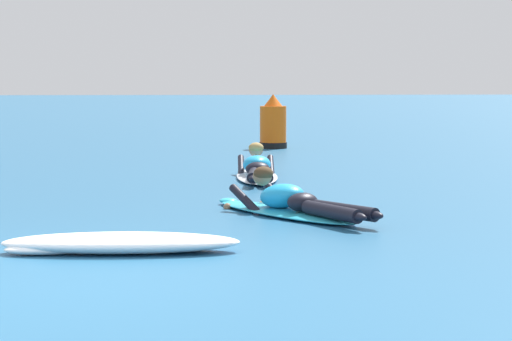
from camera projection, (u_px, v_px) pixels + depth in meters
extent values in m
plane|color=#235B84|center=(120.00, 165.00, 17.47)|extent=(120.00, 120.00, 0.00)
ellipsoid|color=#2DB2D1|center=(285.00, 212.00, 11.27)|extent=(1.66, 2.30, 0.07)
ellipsoid|color=#2DB2D1|center=(228.00, 201.00, 12.19)|extent=(0.28, 0.28, 0.06)
ellipsoid|color=#1E9EDB|center=(282.00, 196.00, 11.30)|extent=(0.66, 0.74, 0.34)
ellipsoid|color=black|center=(303.00, 202.00, 10.99)|extent=(0.43, 0.41, 0.20)
cylinder|color=black|center=(332.00, 212.00, 10.47)|extent=(0.52, 0.85, 0.14)
ellipsoid|color=black|center=(358.00, 217.00, 10.09)|extent=(0.20, 0.24, 0.08)
cylinder|color=black|center=(344.00, 211.00, 10.56)|extent=(0.60, 0.81, 0.14)
ellipsoid|color=black|center=(375.00, 215.00, 10.21)|extent=(0.20, 0.24, 0.08)
cylinder|color=black|center=(247.00, 202.00, 11.47)|extent=(0.38, 0.56, 0.34)
sphere|color=#8C6647|center=(227.00, 207.00, 11.79)|extent=(0.09, 0.09, 0.09)
cylinder|color=black|center=(281.00, 199.00, 11.70)|extent=(0.38, 0.56, 0.34)
sphere|color=#8C6647|center=(262.00, 205.00, 12.01)|extent=(0.09, 0.09, 0.09)
sphere|color=#8C6647|center=(262.00, 176.00, 11.58)|extent=(0.21, 0.21, 0.21)
ellipsoid|color=#47331E|center=(263.00, 173.00, 11.57)|extent=(0.29, 0.28, 0.16)
ellipsoid|color=silver|center=(257.00, 176.00, 15.22)|extent=(0.67, 2.39, 0.07)
ellipsoid|color=silver|center=(255.00, 169.00, 16.35)|extent=(0.22, 0.21, 0.06)
ellipsoid|color=#1E9EDB|center=(257.00, 164.00, 15.25)|extent=(0.43, 0.72, 0.35)
ellipsoid|color=black|center=(258.00, 169.00, 14.85)|extent=(0.35, 0.29, 0.20)
cylinder|color=black|center=(253.00, 175.00, 14.27)|extent=(0.22, 0.87, 0.14)
ellipsoid|color=black|center=(252.00, 178.00, 13.85)|extent=(0.11, 0.22, 0.08)
cylinder|color=black|center=(265.00, 175.00, 14.28)|extent=(0.16, 0.86, 0.14)
ellipsoid|color=black|center=(268.00, 178.00, 13.85)|extent=(0.11, 0.22, 0.08)
cylinder|color=black|center=(241.00, 168.00, 15.64)|extent=(0.11, 0.61, 0.35)
sphere|color=tan|center=(241.00, 172.00, 16.04)|extent=(0.09, 0.09, 0.09)
cylinder|color=black|center=(271.00, 168.00, 15.63)|extent=(0.11, 0.61, 0.35)
sphere|color=tan|center=(270.00, 172.00, 16.01)|extent=(0.09, 0.09, 0.09)
sphere|color=tan|center=(256.00, 150.00, 15.64)|extent=(0.21, 0.21, 0.21)
ellipsoid|color=#AD894C|center=(256.00, 148.00, 15.62)|extent=(0.23, 0.21, 0.16)
ellipsoid|color=white|center=(121.00, 243.00, 8.88)|extent=(2.01, 0.60, 0.17)
ellipsoid|color=white|center=(181.00, 244.00, 8.98)|extent=(0.75, 0.39, 0.12)
ellipsoid|color=white|center=(48.00, 249.00, 8.81)|extent=(0.74, 0.34, 0.09)
cylinder|color=#EA5B0F|center=(273.00, 127.00, 21.45)|extent=(0.53, 0.53, 0.85)
cone|color=#EA5B0F|center=(273.00, 100.00, 21.40)|extent=(0.37, 0.37, 0.24)
cylinder|color=black|center=(273.00, 145.00, 21.48)|extent=(0.56, 0.56, 0.12)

